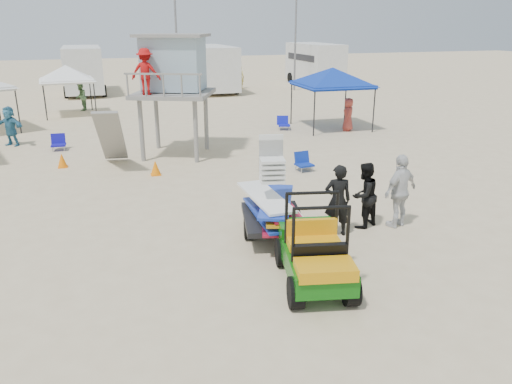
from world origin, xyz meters
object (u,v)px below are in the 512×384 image
object	(u,v)px
lifeguard_tower	(170,68)
canopy_blue	(333,71)
man_left	(338,200)
surf_trailer	(273,203)
utility_cart	(315,246)

from	to	relation	value
lifeguard_tower	canopy_blue	world-z (taller)	lifeguard_tower
man_left	surf_trailer	bearing A→B (deg)	3.02
canopy_blue	utility_cart	bearing A→B (deg)	-117.53
utility_cart	lifeguard_tower	size ratio (longest dim) A/B	0.57
lifeguard_tower	canopy_blue	xyz separation A→B (m)	(8.02, 2.72, -0.53)
surf_trailer	lifeguard_tower	world-z (taller)	lifeguard_tower
utility_cart	man_left	xyz separation A→B (m)	(1.52, 2.03, 0.07)
utility_cart	canopy_blue	distance (m)	15.57
man_left	canopy_blue	xyz separation A→B (m)	(5.62, 11.67, 1.84)
utility_cart	surf_trailer	xyz separation A→B (m)	(0.00, 2.33, 0.07)
surf_trailer	canopy_blue	size ratio (longest dim) A/B	0.81
man_left	lifeguard_tower	bearing A→B (deg)	-60.77
utility_cart	lifeguard_tower	xyz separation A→B (m)	(-0.88, 10.98, 2.44)
utility_cart	canopy_blue	size ratio (longest dim) A/B	0.76
utility_cart	lifeguard_tower	bearing A→B (deg)	94.60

